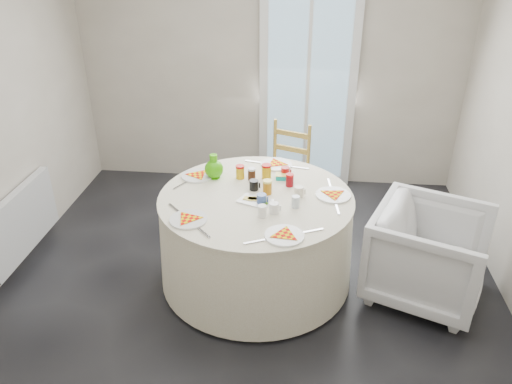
# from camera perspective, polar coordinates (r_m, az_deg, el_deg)

# --- Properties ---
(floor) EXTENTS (4.00, 4.00, 0.00)m
(floor) POSITION_cam_1_polar(r_m,az_deg,el_deg) (4.09, -0.82, -10.83)
(floor) COLOR black
(floor) RESTS_ON ground
(wall_back) EXTENTS (4.00, 0.02, 2.60)m
(wall_back) POSITION_cam_1_polar(r_m,az_deg,el_deg) (5.33, 1.61, 14.29)
(wall_back) COLOR #BCB5A3
(wall_back) RESTS_ON floor
(glass_door) EXTENTS (1.00, 0.08, 2.10)m
(glass_door) POSITION_cam_1_polar(r_m,az_deg,el_deg) (5.33, 5.90, 11.38)
(glass_door) COLOR silver
(glass_door) RESTS_ON floor
(radiator) EXTENTS (0.07, 1.00, 0.55)m
(radiator) POSITION_cam_1_polar(r_m,az_deg,el_deg) (4.64, -25.15, -3.06)
(radiator) COLOR silver
(radiator) RESTS_ON floor
(table) EXTENTS (1.53, 1.53, 0.78)m
(table) POSITION_cam_1_polar(r_m,az_deg,el_deg) (3.98, -0.00, -5.40)
(table) COLOR white
(table) RESTS_ON floor
(wooden_chair) EXTENTS (0.53, 0.52, 0.93)m
(wooden_chair) POSITION_cam_1_polar(r_m,az_deg,el_deg) (4.84, 3.21, 2.30)
(wooden_chair) COLOR gold
(wooden_chair) RESTS_ON floor
(armchair) EXTENTS (1.00, 1.03, 0.82)m
(armchair) POSITION_cam_1_polar(r_m,az_deg,el_deg) (4.02, 19.15, -6.60)
(armchair) COLOR silver
(armchair) RESTS_ON floor
(place_settings) EXTENTS (1.89, 1.89, 0.03)m
(place_settings) POSITION_cam_1_polar(r_m,az_deg,el_deg) (3.78, -0.00, -0.40)
(place_settings) COLOR white
(place_settings) RESTS_ON table
(jar_cluster) EXTENTS (0.48, 0.26, 0.14)m
(jar_cluster) POSITION_cam_1_polar(r_m,az_deg,el_deg) (3.97, 0.84, 1.91)
(jar_cluster) COLOR brown
(jar_cluster) RESTS_ON table
(butter_tub) EXTENTS (0.11, 0.08, 0.04)m
(butter_tub) POSITION_cam_1_polar(r_m,az_deg,el_deg) (4.04, 3.04, 1.79)
(butter_tub) COLOR #03A299
(butter_tub) RESTS_ON table
(green_pitcher) EXTENTS (0.18, 0.18, 0.20)m
(green_pitcher) POSITION_cam_1_polar(r_m,az_deg,el_deg) (4.03, -4.84, 3.04)
(green_pitcher) COLOR #37AB05
(green_pitcher) RESTS_ON table
(cheese_platter) EXTENTS (0.28, 0.24, 0.03)m
(cheese_platter) POSITION_cam_1_polar(r_m,az_deg,el_deg) (3.70, -0.08, -1.00)
(cheese_platter) COLOR white
(cheese_platter) RESTS_ON table
(mugs_glasses) EXTENTS (0.68, 0.68, 0.10)m
(mugs_glasses) POSITION_cam_1_polar(r_m,az_deg,el_deg) (3.74, 2.31, -0.06)
(mugs_glasses) COLOR #9D9D9D
(mugs_glasses) RESTS_ON table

